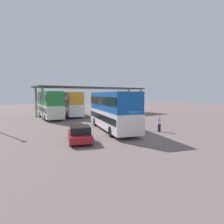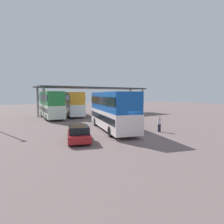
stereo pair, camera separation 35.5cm
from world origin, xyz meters
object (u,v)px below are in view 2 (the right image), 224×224
double_decker_main (112,109)px  pedestrian_waiting (159,124)px  double_decker_mid_row (72,103)px  parked_hatchback (79,134)px  double_decker_near_canopy (51,104)px

double_decker_main → pedestrian_waiting: 5.29m
double_decker_main → double_decker_mid_row: (0.38, 16.25, 0.08)m
parked_hatchback → double_decker_mid_row: (5.38, 19.66, 1.70)m
parked_hatchback → pedestrian_waiting: size_ratio=2.34×
double_decker_mid_row → pedestrian_waiting: double_decker_mid_row is taller
parked_hatchback → double_decker_mid_row: 20.45m
double_decker_main → pedestrian_waiting: size_ratio=6.38×
double_decker_main → double_decker_near_canopy: size_ratio=1.04×
double_decker_main → pedestrian_waiting: double_decker_main is taller
double_decker_mid_row → pedestrian_waiting: (3.49, -19.56, -1.52)m
double_decker_main → pedestrian_waiting: (3.87, -3.31, -1.44)m
double_decker_main → pedestrian_waiting: bearing=-118.8°
double_decker_main → double_decker_mid_row: size_ratio=0.97×
double_decker_main → parked_hatchback: size_ratio=2.73×
double_decker_near_canopy → double_decker_mid_row: double_decker_near_canopy is taller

